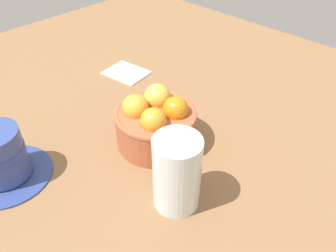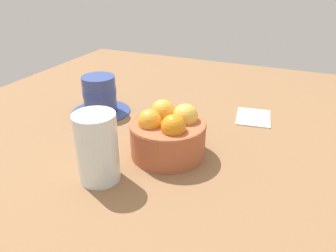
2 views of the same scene
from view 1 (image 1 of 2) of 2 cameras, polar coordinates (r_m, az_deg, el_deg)
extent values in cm
cube|color=brown|center=(62.18, -1.91, -4.30)|extent=(130.77, 116.96, 4.95)
cylinder|color=#AD5938|center=(58.42, -2.02, -0.18)|extent=(13.74, 13.74, 6.52)
torus|color=#AD5938|center=(56.67, -2.09, 2.07)|extent=(13.94, 13.94, 1.00)
sphere|color=gold|center=(56.42, -5.47, 3.11)|extent=(4.48, 4.48, 4.48)
sphere|color=orange|center=(53.37, -2.47, 0.90)|extent=(4.21, 4.21, 4.21)
sphere|color=orange|center=(55.79, 1.28, 2.84)|extent=(4.29, 4.29, 4.29)
sphere|color=#EDB244|center=(58.71, -1.78, 4.87)|extent=(4.67, 4.67, 4.67)
cylinder|color=navy|center=(59.97, -25.26, -7.36)|extent=(13.79, 13.79, 0.60)
cylinder|color=silver|center=(46.98, 1.49, -7.87)|extent=(6.73, 6.73, 11.65)
cube|color=white|center=(80.50, -7.01, 8.95)|extent=(10.38, 8.73, 0.60)
camera|label=2|loc=(0.54, 60.48, 11.43)|focal=34.57mm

